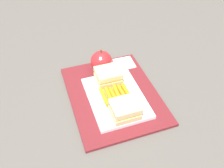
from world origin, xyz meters
name	(u,v)px	position (x,y,z in m)	size (l,w,h in m)	color
ground_plane	(113,96)	(0.00, 0.00, 0.00)	(2.40, 2.40, 0.00)	#56514C
lunchbag_mat	(113,95)	(0.00, 0.00, 0.01)	(0.36, 0.28, 0.01)	maroon
food_tray	(116,98)	(-0.03, 0.00, 0.02)	(0.23, 0.17, 0.01)	white
sandwich_half_left	(125,109)	(-0.10, 0.00, 0.04)	(0.07, 0.08, 0.04)	#DBC189
sandwich_half_right	(108,76)	(0.05, 0.00, 0.04)	(0.07, 0.08, 0.04)	#DBC189
carrot_sticks_bundle	(116,95)	(-0.03, 0.00, 0.03)	(0.08, 0.09, 0.02)	orange
apple	(102,61)	(0.13, 0.00, 0.05)	(0.08, 0.08, 0.09)	red
paper_napkin	(124,63)	(0.14, -0.09, 0.01)	(0.07, 0.07, 0.00)	white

